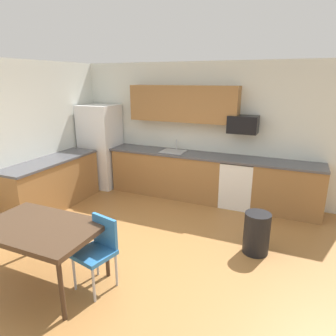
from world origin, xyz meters
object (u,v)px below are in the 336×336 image
Objects in this scene: dining_table at (40,230)px; trash_bin at (257,233)px; oven_range at (238,183)px; microwave at (243,124)px; refrigerator at (101,146)px; chair_near_table at (98,247)px.

trash_bin is (2.25, 1.68, -0.39)m from dining_table.
oven_range reaches higher than trash_bin.
microwave reaches higher than trash_bin.
refrigerator is 2.15× the size of chair_near_table.
trash_bin is at bearing 36.61° from dining_table.
oven_range is 0.65× the size of dining_table.
dining_table is (1.40, -3.18, -0.23)m from refrigerator.
dining_table is 0.71m from chair_near_table.
microwave reaches higher than oven_range.
refrigerator is at bearing 124.83° from chair_near_table.
trash_bin is (0.58, -1.58, -0.16)m from oven_range.
oven_range is (3.08, 0.08, -0.46)m from refrigerator.
refrigerator is at bearing -176.66° from microwave.
microwave is at bearing 63.41° from dining_table.
chair_near_table is at bearing -108.06° from microwave.
oven_range is at bearing 62.71° from dining_table.
refrigerator is 4.00m from trash_bin.
dining_table is (-1.68, -3.36, -0.88)m from microwave.
oven_range is 3.67m from dining_table.
chair_near_table is (0.66, 0.22, -0.18)m from dining_table.
oven_range is at bearing 110.01° from trash_bin.
chair_near_table is at bearing -137.63° from trash_bin.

